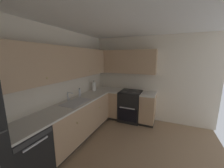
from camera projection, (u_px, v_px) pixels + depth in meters
The scene contains 16 objects.
ground_plane at pixel (130, 168), 2.28m from camera, with size 4.12×3.38×0.02m, color #937556.
wall_back at pixel (51, 89), 2.70m from camera, with size 4.22×0.05×2.49m, color beige.
wall_right at pixel (150, 79), 3.91m from camera, with size 0.05×3.48×2.49m, color beige.
ceiling at pixel (135, 10), 1.78m from camera, with size 4.22×3.48×0.05m, color white.
dishwasher at pixel (24, 157), 1.95m from camera, with size 0.60×0.63×0.86m.
lower_cabinets_back at pixel (79, 119), 3.14m from camera, with size 2.02×0.62×0.86m.
countertop_back at pixel (78, 102), 3.05m from camera, with size 3.23×0.60×0.04m, color beige.
lower_cabinets_right at pixel (134, 107), 3.92m from camera, with size 0.62×1.30×0.86m.
countertop_right at pixel (135, 93), 3.83m from camera, with size 0.60×1.30×0.03m.
oven_range at pixel (130, 105), 3.98m from camera, with size 0.68×0.62×1.04m.
upper_cabinets_back at pixel (66, 63), 2.78m from camera, with size 2.91×0.34×0.67m.
upper_cabinets_right at pixel (124, 62), 3.94m from camera, with size 0.32×1.85×0.67m.
sink at pixel (76, 104), 2.95m from camera, with size 0.65×0.40×0.10m.
faucet at pixel (69, 96), 3.00m from camera, with size 0.07×0.16×0.21m.
soap_bottle at pixel (80, 93), 3.37m from camera, with size 0.05×0.05×0.22m.
paper_towel_roll at pixel (94, 86), 3.96m from camera, with size 0.11×0.11×0.32m.
Camera 1 is at (-1.91, -0.50, 1.87)m, focal length 21.09 mm.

